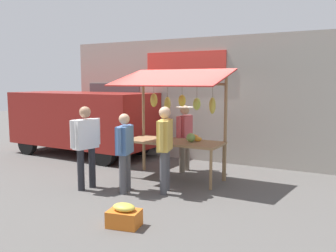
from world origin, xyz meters
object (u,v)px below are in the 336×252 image
Objects in this scene: shopper_in_grey_tee at (165,143)px; produce_crate_near at (124,216)px; shopper_with_shopping_bag at (125,147)px; market_stall at (176,111)px; vendor_with_sunhat at (185,133)px; parked_van at (79,118)px; shopper_in_striped_shirt at (86,141)px.

produce_crate_near is at bearing 172.81° from shopper_in_grey_tee.
shopper_with_shopping_bag is at bearing -55.82° from produce_crate_near.
market_stall is at bearing -78.97° from produce_crate_near.
parked_van reaches higher than vendor_with_sunhat.
shopper_in_grey_tee reaches higher than vendor_with_sunhat.
shopper_with_shopping_bag is at bearing -63.60° from shopper_in_striped_shirt.
shopper_in_striped_shirt is (1.15, 2.27, 0.04)m from vendor_with_sunhat.
shopper_in_grey_tee is 3.18× the size of produce_crate_near.
vendor_with_sunhat is 3.77m from parked_van.
shopper_in_striped_shirt is 3.15× the size of produce_crate_near.
parked_van reaches higher than shopper_in_striped_shirt.
shopper_with_shopping_bag is (0.33, 2.08, -0.05)m from vendor_with_sunhat.
shopper_in_striped_shirt is (0.82, 0.19, 0.09)m from shopper_with_shopping_bag.
market_stall is at bearing 8.41° from vendor_with_sunhat.
shopper_in_grey_tee is 2.02m from produce_crate_near.
vendor_with_sunhat is 3.69m from produce_crate_near.
parked_van is (2.59, -2.71, 0.12)m from shopper_in_striped_shirt.
shopper_in_grey_tee is (-0.28, 1.02, -0.53)m from market_stall.
shopper_with_shopping_bag is 0.92× the size of shopper_in_grey_tee.
shopper_in_striped_shirt is at bearing -34.92° from produce_crate_near.
market_stall is 1.58m from shopper_with_shopping_bag.
vendor_with_sunhat is 3.00× the size of produce_crate_near.
parked_van reaches higher than shopper_with_shopping_bag.
produce_crate_near is at bearing 139.90° from parked_van.
market_stall is at bearing 165.50° from parked_van.
parked_van is (3.75, -0.43, 0.16)m from vendor_with_sunhat.
parked_van is 6.02m from produce_crate_near.
vendor_with_sunhat is 1.03× the size of shopper_with_shopping_bag.
parked_van is at bearing -97.24° from vendor_with_sunhat.
produce_crate_near is at bearing -160.23° from shopper_with_shopping_bag.
shopper_in_striped_shirt is at bearing 51.16° from market_stall.
shopper_with_shopping_bag is 0.93× the size of shopper_in_striped_shirt.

